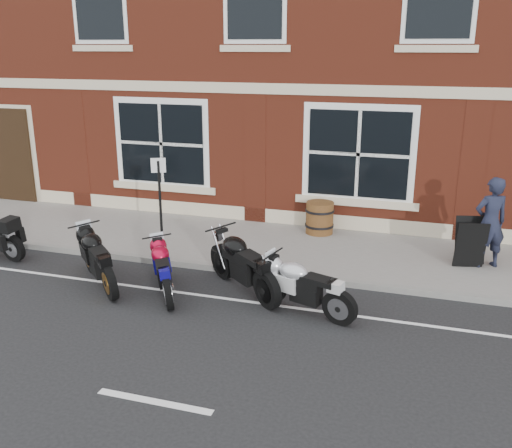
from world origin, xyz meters
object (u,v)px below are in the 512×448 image
object	(u,v)px
moto_sport_red	(166,267)
a_board_sign	(470,243)
moto_sport_silver	(303,284)
barrel_planter	(320,218)
moto_naked_black	(244,261)
pedestrian_left	(490,223)
parking_sign	(160,201)
moto_sport_black	(99,256)

from	to	relation	value
moto_sport_red	a_board_sign	bearing A→B (deg)	-3.77
moto_sport_silver	barrel_planter	bearing A→B (deg)	27.09
moto_sport_red	moto_naked_black	xyz separation A→B (m)	(1.34, 0.49, 0.09)
moto_naked_black	pedestrian_left	bearing A→B (deg)	-21.25
pedestrian_left	a_board_sign	size ratio (longest dim) A/B	1.87
moto_sport_red	pedestrian_left	xyz separation A→B (m)	(5.68, 2.84, 0.54)
pedestrian_left	a_board_sign	bearing A→B (deg)	-11.50
moto_naked_black	parking_sign	size ratio (longest dim) A/B	0.87
moto_sport_black	pedestrian_left	distance (m)	7.62
moto_naked_black	barrel_planter	size ratio (longest dim) A/B	2.44
parking_sign	moto_sport_black	bearing A→B (deg)	-137.60
moto_naked_black	parking_sign	world-z (taller)	parking_sign
moto_naked_black	pedestrian_left	size ratio (longest dim) A/B	1.00
moto_naked_black	barrel_planter	bearing A→B (deg)	28.43
moto_sport_black	moto_sport_silver	bearing A→B (deg)	-46.65
barrel_planter	parking_sign	world-z (taller)	parking_sign
moto_sport_black	moto_naked_black	bearing A→B (deg)	-35.77
parking_sign	a_board_sign	bearing A→B (deg)	-11.91
moto_sport_black	a_board_sign	world-z (taller)	a_board_sign
parking_sign	pedestrian_left	bearing A→B (deg)	-11.85
moto_sport_silver	a_board_sign	bearing A→B (deg)	-24.92
moto_sport_red	a_board_sign	world-z (taller)	a_board_sign
moto_sport_silver	barrel_planter	world-z (taller)	moto_sport_silver
a_board_sign	barrel_planter	bearing A→B (deg)	147.50
moto_naked_black	parking_sign	distance (m)	2.42
moto_sport_silver	moto_naked_black	distance (m)	1.35
moto_sport_red	barrel_planter	size ratio (longest dim) A/B	2.28
moto_sport_black	parking_sign	world-z (taller)	parking_sign
moto_sport_black	moto_sport_silver	distance (m)	3.95
a_board_sign	moto_sport_red	bearing A→B (deg)	-165.39
moto_sport_red	parking_sign	xyz separation A→B (m)	(-0.76, 1.41, 0.83)
moto_sport_silver	parking_sign	size ratio (longest dim) A/B	0.91
a_board_sign	parking_sign	xyz separation A→B (m)	(-6.12, -1.34, 0.72)
moto_sport_black	barrel_planter	size ratio (longest dim) A/B	2.20
moto_sport_silver	a_board_sign	xyz separation A→B (m)	(2.78, 2.80, 0.10)
pedestrian_left	moto_sport_silver	bearing A→B (deg)	17.88
moto_sport_black	moto_naked_black	size ratio (longest dim) A/B	0.90
moto_sport_red	pedestrian_left	bearing A→B (deg)	-4.49
moto_sport_red	moto_sport_silver	size ratio (longest dim) A/B	0.89
barrel_planter	parking_sign	bearing A→B (deg)	-138.27
pedestrian_left	parking_sign	distance (m)	6.61
moto_sport_silver	moto_naked_black	xyz separation A→B (m)	(-1.24, 0.53, 0.07)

